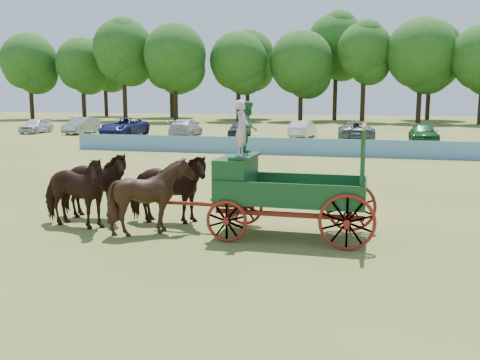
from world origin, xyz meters
name	(u,v)px	position (x,y,z in m)	size (l,w,h in m)	color
ground	(179,221)	(0.00, 0.00, 0.00)	(160.00, 160.00, 0.00)	olive
horse_lead_left	(73,192)	(-2.64, -1.41, 1.03)	(1.11, 2.43, 2.05)	black
horse_lead_right	(93,185)	(-2.64, -0.31, 1.03)	(1.11, 2.43, 2.05)	black
horse_wheel_left	(152,196)	(-0.24, -1.41, 1.03)	(1.66, 1.87, 2.06)	black
horse_wheel_right	(167,189)	(-0.24, -0.31, 1.03)	(1.11, 2.43, 2.05)	black
farm_dray	(265,178)	(2.75, -0.84, 1.55)	(6.00, 2.00, 3.59)	#972C0F
sponsor_banner	(267,146)	(-1.00, 18.00, 0.53)	(26.00, 0.08, 1.05)	#206DAF
parked_cars	(217,128)	(-7.77, 29.79, 0.76)	(37.27, 7.57, 1.62)	silver
treeline	(323,54)	(-1.73, 59.38, 8.91)	(93.65, 21.99, 14.92)	#382314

